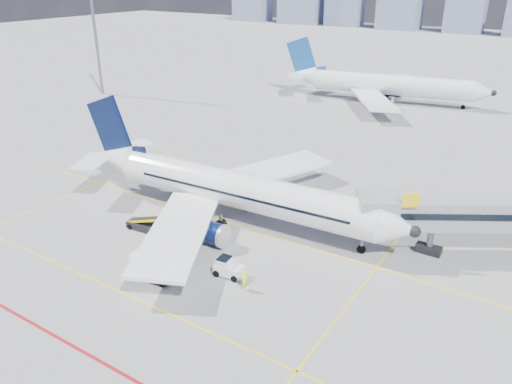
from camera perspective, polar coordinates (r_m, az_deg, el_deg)
ground at (r=43.33m, az=-8.07°, el=-8.00°), size 420.00×420.00×0.00m
apron_markings at (r=41.31m, az=-12.23°, el=-10.09°), size 90.00×35.12×0.01m
floodlight_mast_nw at (r=104.72m, az=-18.04°, el=17.89°), size 3.20×0.61×25.45m
distant_skyline at (r=220.53m, az=24.70°, el=19.32°), size 244.35×15.81×31.70m
main_aircraft at (r=48.98m, az=-3.25°, el=0.43°), size 36.73×31.99×10.82m
second_aircraft at (r=98.22m, az=14.19°, el=11.82°), size 38.49×33.31×11.30m
baggage_tug at (r=40.95m, az=-3.27°, el=-8.58°), size 2.41×1.59×1.59m
cargo_dolly at (r=41.22m, az=-11.80°, el=-8.32°), size 3.82×2.01×2.01m
belt_loader at (r=48.75m, az=-12.33°, el=-3.69°), size 5.56×1.77×2.24m
ramp_worker at (r=39.16m, az=-1.29°, el=-10.10°), size 0.43×0.63×1.67m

